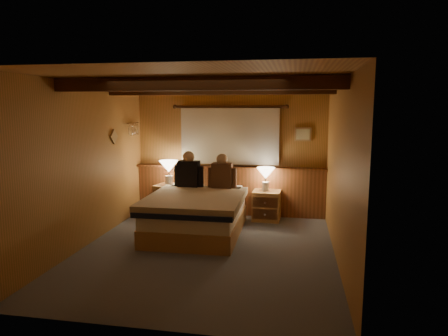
% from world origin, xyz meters
% --- Properties ---
extents(floor, '(4.20, 4.20, 0.00)m').
position_xyz_m(floor, '(0.00, 0.00, 0.00)').
color(floor, '#4A4E58').
rests_on(floor, ground).
extents(ceiling, '(4.20, 4.20, 0.00)m').
position_xyz_m(ceiling, '(0.00, 0.00, 2.40)').
color(ceiling, tan).
rests_on(ceiling, wall_back).
extents(wall_back, '(3.60, 0.00, 3.60)m').
position_xyz_m(wall_back, '(0.00, 2.10, 1.20)').
color(wall_back, '#B87742').
rests_on(wall_back, floor).
extents(wall_left, '(0.00, 4.20, 4.20)m').
position_xyz_m(wall_left, '(-1.80, 0.00, 1.20)').
color(wall_left, '#B87742').
rests_on(wall_left, floor).
extents(wall_right, '(0.00, 4.20, 4.20)m').
position_xyz_m(wall_right, '(1.80, 0.00, 1.20)').
color(wall_right, '#B87742').
rests_on(wall_right, floor).
extents(wall_front, '(3.60, 0.00, 3.60)m').
position_xyz_m(wall_front, '(0.00, -2.10, 1.20)').
color(wall_front, '#B87742').
rests_on(wall_front, floor).
extents(wainscot, '(3.60, 0.23, 0.94)m').
position_xyz_m(wainscot, '(0.00, 2.04, 0.49)').
color(wainscot, brown).
rests_on(wainscot, wall_back).
extents(curtain_window, '(2.18, 0.09, 1.11)m').
position_xyz_m(curtain_window, '(0.00, 2.03, 1.52)').
color(curtain_window, '#401F10').
rests_on(curtain_window, wall_back).
extents(ceiling_beams, '(3.60, 1.65, 0.16)m').
position_xyz_m(ceiling_beams, '(0.00, 0.15, 2.31)').
color(ceiling_beams, '#401F10').
rests_on(ceiling_beams, ceiling).
extents(coat_rail, '(0.05, 0.55, 0.24)m').
position_xyz_m(coat_rail, '(-1.72, 1.58, 1.67)').
color(coat_rail, silver).
rests_on(coat_rail, wall_left).
extents(framed_print, '(0.30, 0.04, 0.25)m').
position_xyz_m(framed_print, '(1.35, 2.08, 1.55)').
color(framed_print, '#A58252').
rests_on(framed_print, wall_back).
extents(bed, '(1.51, 1.92, 0.65)m').
position_xyz_m(bed, '(-0.32, 0.74, 0.34)').
color(bed, '#B0844B').
rests_on(bed, floor).
extents(nightstand_left, '(0.63, 0.59, 0.60)m').
position_xyz_m(nightstand_left, '(-1.07, 1.73, 0.30)').
color(nightstand_left, '#B0844B').
rests_on(nightstand_left, floor).
extents(nightstand_right, '(0.51, 0.46, 0.54)m').
position_xyz_m(nightstand_right, '(0.73, 1.75, 0.27)').
color(nightstand_right, '#B0844B').
rests_on(nightstand_right, floor).
extents(lamp_left, '(0.35, 0.35, 0.46)m').
position_xyz_m(lamp_left, '(-1.10, 1.71, 0.92)').
color(lamp_left, silver).
rests_on(lamp_left, nightstand_left).
extents(lamp_right, '(0.33, 0.33, 0.43)m').
position_xyz_m(lamp_right, '(0.71, 1.77, 0.84)').
color(lamp_right, silver).
rests_on(lamp_right, nightstand_right).
extents(person_left, '(0.54, 0.23, 0.65)m').
position_xyz_m(person_left, '(-0.62, 1.39, 0.91)').
color(person_left, black).
rests_on(person_left, bed).
extents(person_right, '(0.51, 0.20, 0.62)m').
position_xyz_m(person_right, '(-0.02, 1.38, 0.89)').
color(person_right, '#4B2F1E').
rests_on(person_right, bed).
extents(duffel_bag, '(0.53, 0.38, 0.34)m').
position_xyz_m(duffel_bag, '(-1.06, 1.43, 0.15)').
color(duffel_bag, black).
rests_on(duffel_bag, floor).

